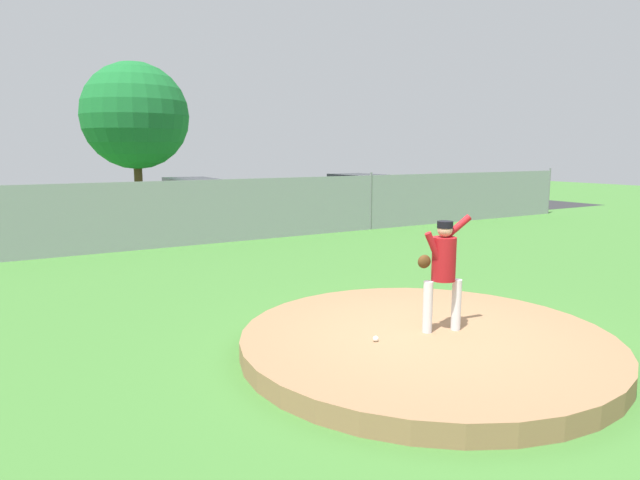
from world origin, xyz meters
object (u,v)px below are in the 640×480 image
(parked_car_burgundy, at_px, (358,195))
(parked_car_red, at_px, (192,203))
(baseball, at_px, (376,339))
(pitcher_youth, at_px, (443,265))

(parked_car_burgundy, xyz_separation_m, parked_car_red, (-7.64, -0.31, 0.01))
(baseball, relative_size, parked_car_red, 0.02)
(pitcher_youth, distance_m, parked_car_red, 14.30)
(baseball, distance_m, parked_car_burgundy, 17.48)
(parked_car_burgundy, height_order, parked_car_red, parked_car_red)
(baseball, height_order, parked_car_red, parked_car_red)
(pitcher_youth, relative_size, parked_car_red, 0.33)
(baseball, xyz_separation_m, parked_car_red, (2.21, 14.12, 0.53))
(baseball, height_order, parked_car_burgundy, parked_car_burgundy)
(pitcher_youth, xyz_separation_m, parked_car_burgundy, (8.84, 14.56, -0.37))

